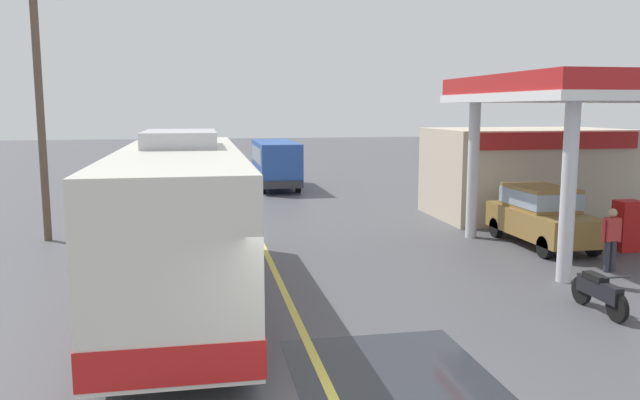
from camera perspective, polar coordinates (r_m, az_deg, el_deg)
ground at (r=27.82m, az=-6.90°, el=-0.40°), size 120.00×120.00×0.00m
lane_divider_stripe at (r=22.90m, az=-6.04°, el=-2.26°), size 0.16×50.00×0.01m
wet_puddle_patch at (r=9.73m, az=8.00°, el=-17.34°), size 3.14×5.26×0.01m
coach_bus_main at (r=13.98m, az=-12.43°, el=-2.10°), size 2.60×11.04×3.69m
gas_station_roadside at (r=23.96m, az=20.32°, el=4.06°), size 9.10×11.95×5.10m
car_at_pump at (r=20.45m, az=19.36°, el=-1.10°), size 1.70×4.20×1.82m
minibus_opposing_lane at (r=33.16m, az=-4.04°, el=3.61°), size 2.04×6.13×2.44m
motorcycle_parked_forecourt at (r=14.36m, az=23.88°, el=-7.57°), size 0.55×1.80×0.92m
pedestrian_near_pump at (r=17.84m, az=24.83°, el=-3.01°), size 0.55×0.22×1.66m
pedestrian_by_shop at (r=20.07m, az=20.21°, el=-1.56°), size 0.55×0.22×1.66m
utility_pole_roadside at (r=21.58m, az=-23.99°, el=7.75°), size 1.80×0.24×8.13m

